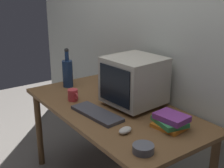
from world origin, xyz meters
TOP-DOWN VIEW (x-y plane):
  - back_wall at (0.00, 0.44)m, footprint 4.00×0.08m
  - desk at (0.00, 0.00)m, footprint 1.52×0.76m
  - crt_monitor at (0.07, 0.15)m, footprint 0.41×0.41m
  - keyboard at (0.06, -0.17)m, footprint 0.43×0.19m
  - computer_mouse at (0.38, -0.17)m, footprint 0.08×0.11m
  - bottle_tall at (-0.60, -0.05)m, footprint 0.09×0.09m
  - bottle_short at (-0.26, 0.13)m, footprint 0.07×0.07m
  - book_stack at (0.49, 0.11)m, footprint 0.24×0.20m
  - mug at (-0.28, -0.18)m, footprint 0.12×0.08m
  - cd_spindle at (0.61, -0.23)m, footprint 0.12×0.12m
  - metal_canister at (-0.34, 0.26)m, footprint 0.09×0.09m

SIDE VIEW (x-z plane):
  - desk at x=0.00m, z-range 0.28..1.03m
  - keyboard at x=0.06m, z-range 0.75..0.77m
  - computer_mouse at x=0.38m, z-range 0.75..0.78m
  - cd_spindle at x=0.61m, z-range 0.75..0.79m
  - mug at x=-0.28m, z-range 0.75..0.84m
  - book_stack at x=0.49m, z-range 0.75..0.84m
  - bottle_short at x=-0.26m, z-range 0.72..0.92m
  - metal_canister at x=-0.34m, z-range 0.75..0.90m
  - bottle_tall at x=-0.60m, z-range 0.70..1.05m
  - crt_monitor at x=0.07m, z-range 0.76..1.13m
  - back_wall at x=0.00m, z-range 0.00..2.50m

